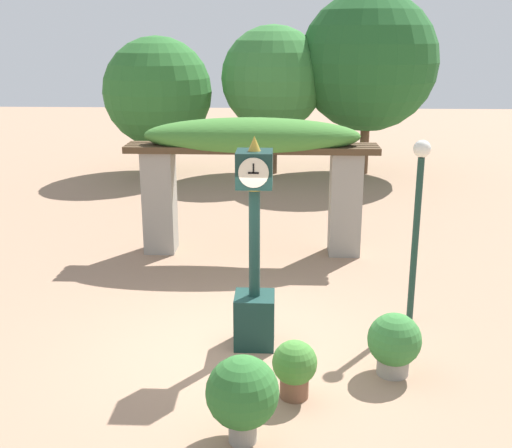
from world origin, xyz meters
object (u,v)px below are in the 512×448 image
(potted_plant_far_left, at_px, (394,342))
(lamp_post, at_px, (418,207))
(potted_plant_near_left, at_px, (242,394))
(potted_plant_near_right, at_px, (295,367))
(pedestal_clock, at_px, (254,268))

(potted_plant_far_left, distance_m, lamp_post, 2.19)
(potted_plant_near_left, bearing_deg, lamp_post, 52.69)
(potted_plant_near_left, relative_size, potted_plant_near_right, 1.35)
(potted_plant_near_right, height_order, lamp_post, lamp_post)
(potted_plant_near_left, relative_size, lamp_post, 0.35)
(potted_plant_near_left, bearing_deg, potted_plant_far_left, 39.19)
(pedestal_clock, relative_size, potted_plant_near_left, 3.01)
(lamp_post, bearing_deg, pedestal_clock, -159.90)
(potted_plant_near_left, distance_m, lamp_post, 4.14)
(pedestal_clock, xyz_separation_m, potted_plant_near_right, (0.55, -1.36, -0.76))
(potted_plant_near_left, bearing_deg, potted_plant_near_right, 57.84)
(potted_plant_near_left, xyz_separation_m, potted_plant_far_left, (1.87, 1.52, -0.13))
(potted_plant_near_left, height_order, potted_plant_far_left, potted_plant_near_left)
(potted_plant_near_right, height_order, potted_plant_far_left, potted_plant_far_left)
(potted_plant_near_right, xyz_separation_m, lamp_post, (1.81, 2.22, 1.42))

